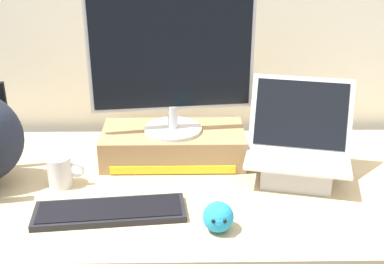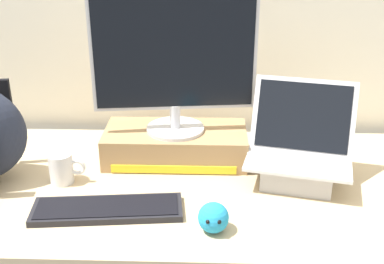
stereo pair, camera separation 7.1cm
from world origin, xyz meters
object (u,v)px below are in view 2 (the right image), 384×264
object	(u,v)px
desktop_monitor	(174,61)
plush_toy	(213,218)
open_laptop	(298,161)
external_keyboard	(107,209)
coffee_mug	(62,168)
toner_box_yellow	(176,145)

from	to	relation	value
desktop_monitor	plush_toy	bearing A→B (deg)	-79.44
desktop_monitor	open_laptop	distance (m)	0.52
desktop_monitor	open_laptop	size ratio (longest dim) A/B	1.45
desktop_monitor	external_keyboard	distance (m)	0.53
plush_toy	desktop_monitor	bearing A→B (deg)	106.82
open_laptop	desktop_monitor	bearing A→B (deg)	174.05
open_laptop	coffee_mug	world-z (taller)	open_laptop
external_keyboard	plush_toy	size ratio (longest dim) A/B	5.20
toner_box_yellow	desktop_monitor	bearing A→B (deg)	-81.49
external_keyboard	desktop_monitor	bearing A→B (deg)	57.52
open_laptop	external_keyboard	world-z (taller)	open_laptop
toner_box_yellow	open_laptop	xyz separation A→B (m)	(0.41, -0.14, 0.01)
open_laptop	external_keyboard	size ratio (longest dim) A/B	0.84
desktop_monitor	open_laptop	world-z (taller)	desktop_monitor
external_keyboard	plush_toy	bearing A→B (deg)	-20.19
toner_box_yellow	plush_toy	bearing A→B (deg)	-73.20
external_keyboard	open_laptop	bearing A→B (deg)	14.49
open_laptop	coffee_mug	distance (m)	0.77
toner_box_yellow	external_keyboard	xyz separation A→B (m)	(-0.18, -0.36, -0.04)
desktop_monitor	external_keyboard	world-z (taller)	desktop_monitor
open_laptop	plush_toy	world-z (taller)	open_laptop
toner_box_yellow	external_keyboard	world-z (taller)	toner_box_yellow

